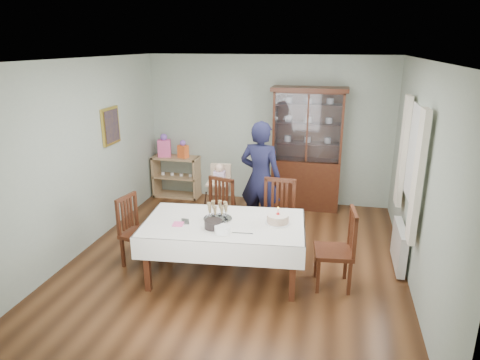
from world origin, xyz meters
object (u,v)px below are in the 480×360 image
(dining_table, at_px, (224,249))
(chair_far_right, at_px, (276,232))
(gift_bag_orange, at_px, (183,150))
(chair_far_left, at_px, (216,225))
(chair_end_right, at_px, (334,264))
(high_chair, at_px, (220,200))
(sideboard, at_px, (177,177))
(woman, at_px, (260,178))
(china_cabinet, at_px, (307,147))
(champagne_tray, at_px, (218,215))
(birthday_cake, at_px, (278,219))
(chair_end_left, at_px, (140,244))
(gift_bag_pink, at_px, (164,146))

(dining_table, relative_size, chair_far_right, 2.00)
(chair_far_right, height_order, gift_bag_orange, gift_bag_orange)
(chair_far_left, xyz_separation_m, chair_end_right, (1.75, -0.81, 0.01))
(high_chair, xyz_separation_m, gift_bag_orange, (-1.01, 1.06, 0.55))
(dining_table, bearing_deg, chair_end_right, 3.30)
(sideboard, xyz_separation_m, woman, (1.89, -1.30, 0.50))
(dining_table, relative_size, china_cabinet, 0.97)
(chair_end_right, bearing_deg, china_cabinet, -174.39)
(china_cabinet, distance_m, chair_far_right, 2.08)
(high_chair, bearing_deg, champagne_tray, -80.22)
(birthday_cake, bearing_deg, chair_far_left, 142.90)
(dining_table, bearing_deg, chair_far_left, 112.63)
(chair_end_left, distance_m, woman, 2.05)
(dining_table, distance_m, chair_end_right, 1.38)
(china_cabinet, relative_size, sideboard, 2.42)
(gift_bag_pink, bearing_deg, chair_end_right, -38.89)
(sideboard, xyz_separation_m, chair_end_left, (0.49, -2.67, -0.11))
(gift_bag_orange, bearing_deg, chair_end_right, -42.37)
(gift_bag_pink, bearing_deg, champagne_tray, -55.88)
(chair_far_left, relative_size, gift_bag_pink, 2.22)
(china_cabinet, height_order, sideboard, china_cabinet)
(china_cabinet, bearing_deg, high_chair, -141.37)
(china_cabinet, xyz_separation_m, sideboard, (-2.50, 0.02, -0.72))
(high_chair, xyz_separation_m, champagne_tray, (0.42, -1.61, 0.43))
(chair_end_left, xyz_separation_m, gift_bag_pink, (-0.70, 2.65, 0.71))
(dining_table, distance_m, gift_bag_pink, 3.38)
(dining_table, bearing_deg, chair_far_right, 56.08)
(gift_bag_pink, bearing_deg, chair_far_left, -50.15)
(sideboard, bearing_deg, birthday_cake, -48.28)
(chair_far_left, bearing_deg, dining_table, -51.45)
(chair_far_left, bearing_deg, gift_bag_orange, 138.07)
(china_cabinet, bearing_deg, dining_table, -106.52)
(chair_far_left, height_order, woman, woman)
(high_chair, bearing_deg, chair_end_left, -118.24)
(chair_far_right, xyz_separation_m, chair_end_left, (-1.76, -0.75, -0.03))
(chair_end_left, xyz_separation_m, chair_end_right, (2.58, 0.00, 0.02))
(high_chair, distance_m, birthday_cake, 2.00)
(gift_bag_orange, bearing_deg, gift_bag_pink, 180.00)
(chair_end_right, xyz_separation_m, gift_bag_pink, (-3.28, 2.65, 0.70))
(champagne_tray, bearing_deg, chair_end_left, 179.04)
(sideboard, distance_m, chair_end_right, 4.07)
(chair_end_right, relative_size, birthday_cake, 3.20)
(woman, height_order, birthday_cake, woman)
(chair_far_left, bearing_deg, gift_bag_pink, 145.78)
(gift_bag_orange, bearing_deg, chair_far_right, -42.51)
(gift_bag_pink, bearing_deg, birthday_cake, -45.58)
(dining_table, xyz_separation_m, china_cabinet, (0.81, 2.73, 0.74))
(dining_table, distance_m, sideboard, 3.23)
(china_cabinet, distance_m, gift_bag_orange, 2.34)
(chair_far_left, bearing_deg, woman, 59.96)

